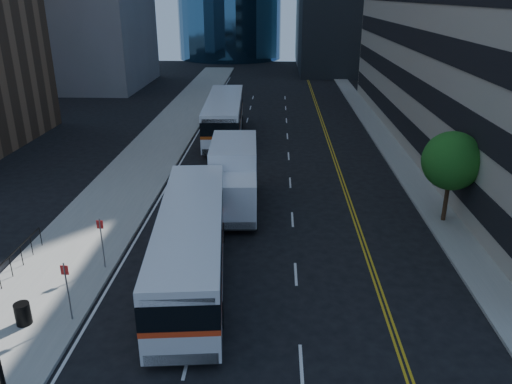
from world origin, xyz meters
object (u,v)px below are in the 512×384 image
trash_can (23,314)px  street_tree (452,161)px  bus_front (192,242)px  bus_rear (224,116)px  box_truck (233,176)px

trash_can → street_tree: bearing=28.5°
street_tree → bus_front: 14.78m
street_tree → bus_rear: bearing=128.9°
box_truck → trash_can: size_ratio=9.00×
street_tree → box_truck: bearing=171.9°
street_tree → box_truck: street_tree is taller
street_tree → bus_rear: 22.62m
bus_rear → box_truck: box_truck is taller
bus_front → trash_can: bearing=-152.0°
trash_can → bus_front: bearing=33.6°
street_tree → trash_can: bearing=-151.5°
box_truck → bus_front: bearing=-101.1°
street_tree → bus_rear: size_ratio=0.37×
bus_front → box_truck: box_truck is taller
street_tree → box_truck: (-12.01, 1.71, -1.65)m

